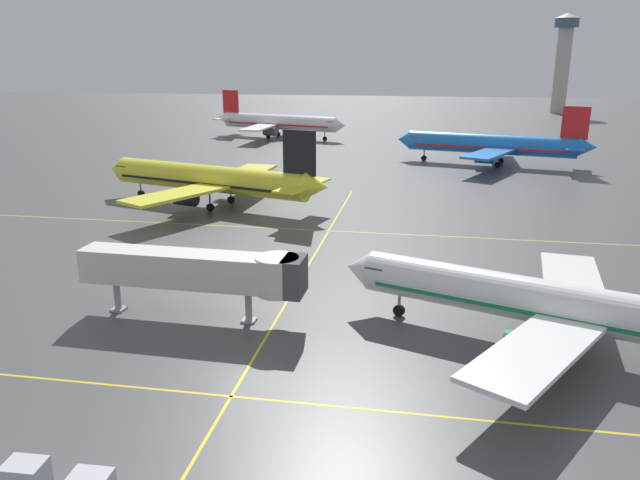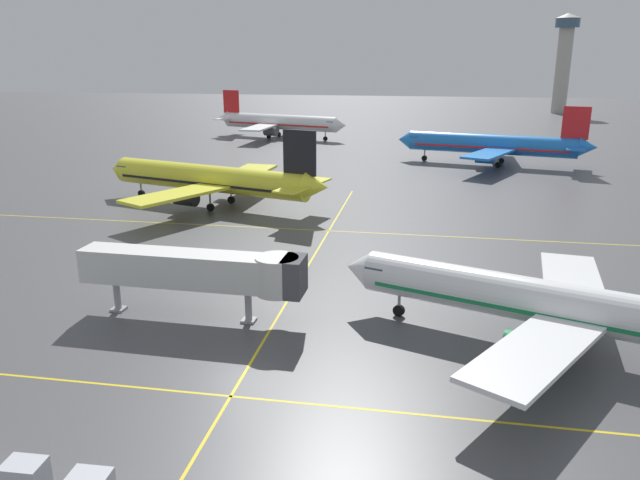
% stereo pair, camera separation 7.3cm
% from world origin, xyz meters
% --- Properties ---
extents(ground_plane, '(600.00, 600.00, 0.00)m').
position_xyz_m(ground_plane, '(0.00, 0.00, 0.00)').
color(ground_plane, '#4C4C4F').
extents(airliner_front_gate, '(31.36, 26.86, 10.05)m').
position_xyz_m(airliner_front_gate, '(20.53, 8.35, 3.43)').
color(airliner_front_gate, white).
rests_on(airliner_front_gate, ground).
extents(airliner_second_row, '(35.99, 30.70, 11.38)m').
position_xyz_m(airliner_second_row, '(-18.15, 46.04, 3.89)').
color(airliner_second_row, yellow).
rests_on(airliner_second_row, ground).
extents(airliner_third_row, '(37.10, 31.54, 11.63)m').
position_xyz_m(airliner_third_row, '(23.76, 87.82, 3.97)').
color(airliner_third_row, blue).
rests_on(airliner_third_row, ground).
extents(airliner_far_left_stand, '(37.02, 31.58, 11.71)m').
position_xyz_m(airliner_far_left_stand, '(-26.89, 121.08, 4.00)').
color(airliner_far_left_stand, white).
rests_on(airliner_far_left_stand, ground).
extents(taxiway_markings, '(143.39, 84.24, 0.01)m').
position_xyz_m(taxiway_markings, '(0.00, 17.15, 0.00)').
color(taxiway_markings, yellow).
rests_on(taxiway_markings, ground).
extents(baggage_cart_row_second, '(2.78, 1.75, 1.86)m').
position_xyz_m(baggage_cart_row_second, '(-6.84, -12.37, 1.00)').
color(baggage_cart_row_second, '#99999E').
rests_on(baggage_cart_row_second, ground).
extents(jet_bridge, '(18.41, 3.47, 5.58)m').
position_xyz_m(jet_bridge, '(-5.35, 9.17, 4.06)').
color(jet_bridge, silver).
rests_on(jet_bridge, ground).
extents(control_tower, '(8.82, 8.82, 35.04)m').
position_xyz_m(control_tower, '(58.38, 209.24, 20.48)').
color(control_tower, '#ADA89E').
rests_on(control_tower, ground).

